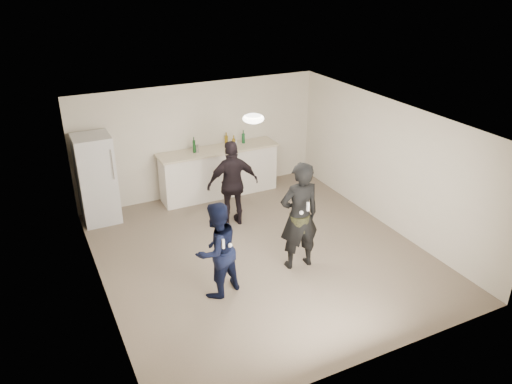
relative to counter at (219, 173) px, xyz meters
name	(u,v)px	position (x,y,z in m)	size (l,w,h in m)	color
floor	(261,254)	(-0.30, -2.67, -0.53)	(6.00, 6.00, 0.00)	#6B5B4C
ceiling	(261,120)	(-0.30, -2.67, 1.98)	(6.00, 6.00, 0.00)	silver
wall_back	(200,139)	(-0.30, 0.33, 0.72)	(6.00, 6.00, 0.00)	beige
wall_front	(372,284)	(-0.30, -5.67, 0.72)	(6.00, 6.00, 0.00)	beige
wall_left	(96,225)	(-3.05, -2.67, 0.72)	(6.00, 6.00, 0.00)	beige
wall_right	(389,165)	(2.45, -2.67, 0.72)	(6.00, 6.00, 0.00)	beige
counter	(219,173)	(0.00, 0.00, 0.00)	(2.60, 0.56, 1.05)	silver
counter_top	(218,150)	(0.00, 0.00, 0.55)	(2.68, 0.64, 0.04)	beige
fridge	(97,179)	(-2.63, -0.07, 0.38)	(0.70, 0.70, 1.80)	silver
fridge_handle	(112,164)	(-2.35, -0.44, 0.78)	(0.02, 0.02, 0.60)	silver
ceiling_dome	(253,119)	(-0.30, -2.37, 1.93)	(0.36, 0.36, 0.16)	white
shaker	(197,148)	(-0.48, 0.02, 0.65)	(0.08, 0.08, 0.17)	#ADADB2
man	(217,250)	(-1.43, -3.40, 0.26)	(0.77, 0.60, 1.58)	#0E183E
woman	(299,216)	(0.11, -3.27, 0.43)	(0.70, 0.46, 1.92)	black
camo_shorts	(299,222)	(0.11, -3.27, 0.32)	(0.34, 0.34, 0.28)	#363A1A
spectator	(233,184)	(-0.27, -1.40, 0.35)	(1.02, 0.43, 1.74)	black
remote_man	(223,244)	(-1.43, -3.68, 0.53)	(0.04, 0.04, 0.15)	white
nunchuk_man	(230,245)	(-1.31, -3.65, 0.45)	(0.07, 0.07, 0.07)	white
remote_woman	(308,207)	(0.11, -3.52, 0.72)	(0.04, 0.04, 0.15)	white
nunchuk_woman	(301,213)	(0.01, -3.49, 0.62)	(0.07, 0.07, 0.07)	white
bottle_cluster	(227,142)	(0.22, 0.02, 0.67)	(1.26, 0.33, 0.27)	#846413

